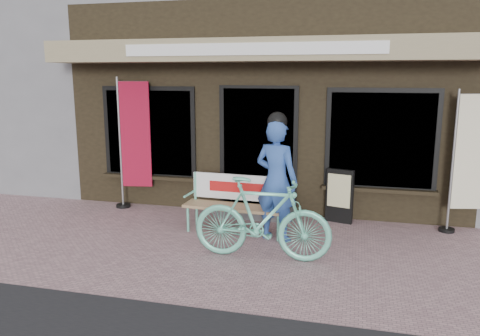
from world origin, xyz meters
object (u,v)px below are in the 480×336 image
(nobori_red, at_px, (133,142))
(menu_stand, at_px, (339,195))
(nobori_cream, at_px, (468,160))
(person, at_px, (276,178))
(bench, at_px, (237,199))
(bicycle, at_px, (262,219))

(nobori_red, height_order, menu_stand, nobori_red)
(nobori_cream, bearing_deg, menu_stand, 167.59)
(menu_stand, bearing_deg, nobori_red, -164.46)
(person, bearing_deg, nobori_red, 177.24)
(bench, relative_size, bicycle, 0.89)
(nobori_cream, relative_size, menu_stand, 2.46)
(nobori_red, bearing_deg, person, -30.17)
(bicycle, relative_size, menu_stand, 2.04)
(nobori_cream, distance_m, menu_stand, 1.97)
(bench, relative_size, nobori_cream, 0.74)
(nobori_red, height_order, nobori_cream, nobori_red)
(bench, xyz_separation_m, person, (0.65, -0.23, 0.41))
(nobori_cream, height_order, menu_stand, nobori_cream)
(nobori_red, distance_m, nobori_cream, 5.47)
(person, xyz_separation_m, bicycle, (-0.05, -0.77, -0.37))
(nobori_red, bearing_deg, bench, -30.37)
(person, relative_size, nobori_cream, 0.86)
(bench, relative_size, nobori_red, 0.69)
(nobori_red, relative_size, nobori_cream, 1.08)
(person, relative_size, menu_stand, 2.11)
(person, bearing_deg, bench, 177.87)
(bench, height_order, person, person)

